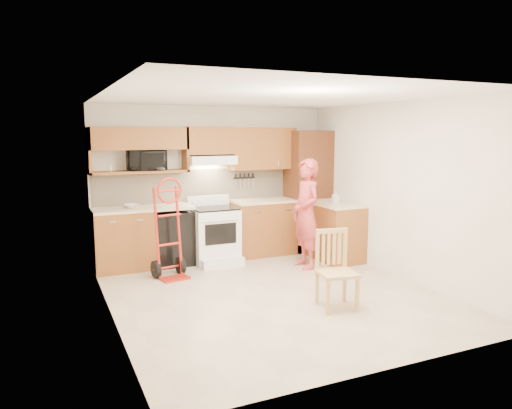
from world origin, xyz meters
TOP-DOWN VIEW (x-y plane):
  - floor at (0.00, 0.00)m, footprint 4.00×4.50m
  - ceiling at (0.00, 0.00)m, footprint 4.00×4.50m
  - wall_back at (0.00, 2.26)m, footprint 4.00×0.02m
  - wall_front at (0.00, -2.26)m, footprint 4.00×0.02m
  - wall_left at (-2.01, 0.00)m, footprint 0.02×4.50m
  - wall_right at (2.01, 0.00)m, footprint 0.02×4.50m
  - backsplash at (0.00, 2.23)m, footprint 3.92×0.03m
  - lower_cab_left at (-1.55, 1.95)m, footprint 0.90×0.60m
  - dishwasher at (-0.80, 1.95)m, footprint 0.60×0.60m
  - lower_cab_right at (0.83, 1.95)m, footprint 1.14×0.60m
  - countertop_left at (-1.25, 1.95)m, footprint 1.50×0.63m
  - countertop_right at (0.83, 1.95)m, footprint 1.14×0.63m
  - cab_return_right at (1.70, 1.15)m, footprint 0.60×1.00m
  - countertop_return at (1.70, 1.15)m, footprint 0.63×1.00m
  - pantry_tall at (1.65, 1.95)m, footprint 0.70×0.60m
  - upper_cab_left at (-1.25, 2.08)m, footprint 1.50×0.33m
  - upper_shelf_mw at (-1.25, 2.08)m, footprint 1.50×0.33m
  - upper_cab_center at (-0.12, 2.08)m, footprint 0.76×0.33m
  - upper_cab_right at (0.83, 2.08)m, footprint 1.14×0.33m
  - range_hood at (-0.12, 2.02)m, footprint 0.76×0.46m
  - knife_strip at (0.55, 2.21)m, footprint 0.40×0.05m
  - microwave at (-1.14, 2.08)m, footprint 0.57×0.39m
  - range at (-0.15, 1.74)m, footprint 0.71×0.93m
  - person at (1.02, 0.91)m, footprint 0.43×0.63m
  - hand_truck at (-1.01, 1.21)m, footprint 0.59×0.56m
  - dining_chair at (0.47, -0.79)m, footprint 0.49×0.52m
  - soap_bottle at (1.70, 1.13)m, footprint 0.10×0.10m
  - bowl at (-1.41, 1.95)m, footprint 0.23×0.23m

SIDE VIEW (x-z plane):
  - floor at x=0.00m, z-range -0.02..0.00m
  - dishwasher at x=-0.80m, z-range 0.00..0.85m
  - lower_cab_left at x=-1.55m, z-range 0.00..0.90m
  - lower_cab_right at x=0.83m, z-range 0.00..0.90m
  - cab_return_right at x=1.70m, z-range 0.00..0.90m
  - dining_chair at x=0.47m, z-range 0.00..0.93m
  - range at x=-0.15m, z-range 0.00..1.05m
  - hand_truck at x=-1.01m, z-range 0.00..1.31m
  - person at x=1.02m, z-range 0.00..1.68m
  - countertop_left at x=-1.25m, z-range 0.90..0.94m
  - countertop_right at x=0.83m, z-range 0.90..0.94m
  - countertop_return at x=1.70m, z-range 0.90..0.94m
  - bowl at x=-1.41m, z-range 0.94..1.00m
  - soap_bottle at x=1.70m, z-range 0.94..1.14m
  - pantry_tall at x=1.65m, z-range 0.00..2.10m
  - backsplash at x=0.00m, z-range 0.92..1.48m
  - knife_strip at x=0.55m, z-range 1.09..1.39m
  - wall_back at x=0.00m, z-range 0.00..2.50m
  - wall_front at x=0.00m, z-range 0.00..2.50m
  - wall_left at x=-2.01m, z-range 0.00..2.50m
  - wall_right at x=2.01m, z-range 0.00..2.50m
  - upper_shelf_mw at x=-1.25m, z-range 1.45..1.49m
  - range_hood at x=-0.12m, z-range 1.56..1.70m
  - microwave at x=-1.14m, z-range 1.49..1.80m
  - upper_cab_right at x=0.83m, z-range 1.45..2.15m
  - upper_cab_center at x=-0.12m, z-range 1.72..2.16m
  - upper_cab_left at x=-1.25m, z-range 1.81..2.15m
  - ceiling at x=0.00m, z-range 2.50..2.52m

